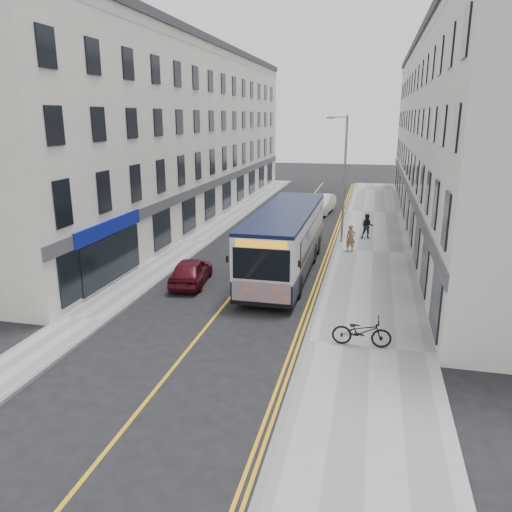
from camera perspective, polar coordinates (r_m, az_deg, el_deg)
The scene contains 17 objects.
ground at distance 20.38m, azimuth -5.08°, elevation -7.33°, with size 140.00×140.00×0.00m, color black.
pavement_east at distance 30.81m, azimuth 13.19°, elevation 0.44°, with size 4.50×64.00×0.12m, color #98989B.
pavement_west at distance 32.71m, azimuth -6.89°, elevation 1.64°, with size 2.00×64.00×0.12m, color #98989B.
kerb_east at distance 30.87m, azimuth 9.02°, elevation 0.71°, with size 0.18×64.00×0.13m, color slate.
kerb_west at distance 32.39m, azimuth -5.23°, elevation 1.55°, with size 0.18×64.00×0.13m, color slate.
road_centre_line at distance 31.40m, azimuth 1.73°, elevation 1.04°, with size 0.12×64.00×0.01m, color gold.
road_dbl_yellow_inner at distance 30.92m, azimuth 8.19°, elevation 0.65°, with size 0.10×64.00×0.01m, color gold.
road_dbl_yellow_outer at distance 30.90m, azimuth 8.56°, elevation 0.63°, with size 0.10×64.00×0.01m, color gold.
terrace_east at distance 39.19m, azimuth 21.78°, elevation 12.51°, with size 6.00×46.00×13.00m, color silver.
terrace_west at distance 41.60m, azimuth -8.19°, elevation 13.57°, with size 6.00×46.00×13.00m, color white.
streetlamp at distance 32.03m, azimuth 9.94°, elevation 9.08°, with size 1.32×0.18×8.00m.
city_bus at distance 25.78m, azimuth 3.41°, elevation 1.99°, with size 2.72×11.65×3.39m.
bicycle at distance 18.09m, azimuth 11.98°, elevation -8.43°, with size 0.72×2.07×1.09m, color black.
pedestrian_near at distance 30.28m, azimuth 10.77°, elevation 2.01°, with size 0.59×0.38×1.61m, color olive.
pedestrian_far at distance 33.75m, azimuth 12.61°, elevation 3.35°, with size 0.80×0.62×1.65m, color black.
car_white at distance 42.68m, azimuth 7.45°, elevation 5.91°, with size 1.65×4.74×1.56m, color silver.
car_maroon at distance 24.56m, azimuth -7.44°, elevation -1.70°, with size 1.56×3.87×1.32m, color #4D0C17.
Camera 1 is at (6.00, -17.77, 7.97)m, focal length 35.00 mm.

